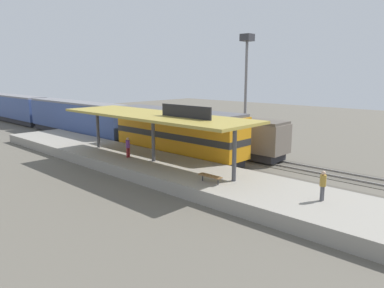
{
  "coord_description": "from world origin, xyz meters",
  "views": [
    {
      "loc": [
        -23.03,
        -21.55,
        7.8
      ],
      "look_at": [
        -1.38,
        -1.21,
        2.0
      ],
      "focal_mm": 33.68,
      "sensor_mm": 36.0,
      "label": 1
    }
  ],
  "objects": [
    {
      "name": "platform",
      "position": [
        -4.6,
        0.0,
        0.45
      ],
      "size": [
        6.0,
        44.0,
        0.9
      ],
      "primitive_type": "cube",
      "color": "gray",
      "rests_on": "ground"
    },
    {
      "name": "person_walking",
      "position": [
        -4.31,
        -13.82,
        1.85
      ],
      "size": [
        0.34,
        0.34,
        1.71
      ],
      "color": "#4C4C51",
      "rests_on": "platform"
    },
    {
      "name": "track_near",
      "position": [
        0.0,
        0.0,
        0.03
      ],
      "size": [
        3.2,
        110.0,
        0.16
      ],
      "color": "#4E4941",
      "rests_on": "ground"
    },
    {
      "name": "person_waiting",
      "position": [
        -5.23,
        2.52,
        1.85
      ],
      "size": [
        0.34,
        0.34,
        1.71
      ],
      "color": "maroon",
      "rests_on": "platform"
    },
    {
      "name": "track_far",
      "position": [
        4.6,
        0.0,
        0.03
      ],
      "size": [
        3.2,
        110.0,
        0.16
      ],
      "color": "#4E4941",
      "rests_on": "ground"
    },
    {
      "name": "freight_car",
      "position": [
        4.6,
        -0.47,
        1.97
      ],
      "size": [
        2.8,
        12.0,
        3.54
      ],
      "color": "#28282D",
      "rests_on": "track_far"
    },
    {
      "name": "passenger_carriage_rear",
      "position": [
        0.0,
        40.79,
        2.31
      ],
      "size": [
        2.9,
        20.0,
        4.24
      ],
      "color": "#28282D",
      "rests_on": "track_near"
    },
    {
      "name": "passenger_carriage_front",
      "position": [
        0.0,
        19.99,
        2.31
      ],
      "size": [
        2.9,
        20.0,
        4.24
      ],
      "color": "#28282D",
      "rests_on": "track_near"
    },
    {
      "name": "station_canopy",
      "position": [
        -4.6,
        -0.09,
        4.53
      ],
      "size": [
        5.2,
        18.0,
        4.7
      ],
      "color": "#47474C",
      "rests_on": "platform"
    },
    {
      "name": "platform_bench",
      "position": [
        -6.0,
        -7.16,
        1.34
      ],
      "size": [
        0.44,
        1.7,
        0.5
      ],
      "color": "#333338",
      "rests_on": "platform"
    },
    {
      "name": "locomotive",
      "position": [
        0.0,
        1.99,
        2.41
      ],
      "size": [
        2.93,
        14.43,
        4.44
      ],
      "color": "#28282D",
      "rests_on": "track_near"
    },
    {
      "name": "ground_plane",
      "position": [
        2.0,
        0.0,
        0.0
      ],
      "size": [
        120.0,
        120.0,
        0.0
      ],
      "primitive_type": "plane",
      "color": "#5B564C"
    },
    {
      "name": "light_mast",
      "position": [
        7.8,
        -0.13,
        8.4
      ],
      "size": [
        1.1,
        1.1,
        11.7
      ],
      "color": "slate",
      "rests_on": "ground"
    }
  ]
}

